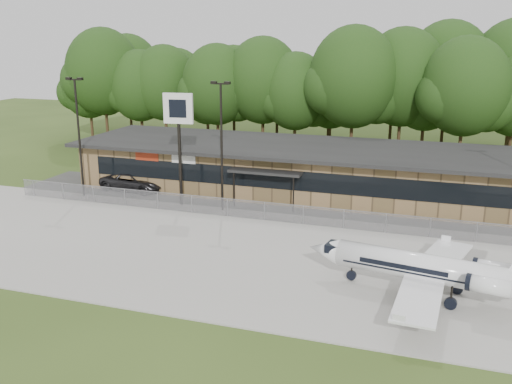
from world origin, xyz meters
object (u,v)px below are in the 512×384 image
(suv, at_px, (134,181))
(pole_sign, at_px, (179,121))
(terminal, at_px, (306,169))
(business_jet, at_px, (432,270))

(suv, relative_size, pole_sign, 0.67)
(terminal, xyz_separation_m, pole_sign, (-8.77, -7.15, 4.86))
(suv, distance_m, pole_sign, 9.07)
(terminal, height_order, pole_sign, pole_sign)
(suv, bearing_deg, pole_sign, -111.48)
(terminal, xyz_separation_m, suv, (-14.78, -4.33, -1.32))
(pole_sign, bearing_deg, terminal, 32.72)
(business_jet, bearing_deg, terminal, 130.85)
(business_jet, relative_size, suv, 2.17)
(business_jet, height_order, pole_sign, pole_sign)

